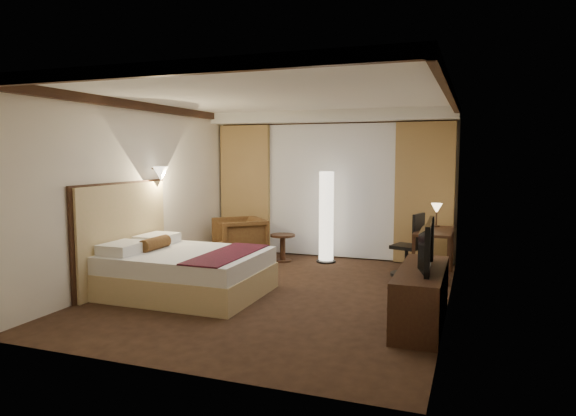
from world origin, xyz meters
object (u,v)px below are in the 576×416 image
(side_table, at_px, (283,248))
(television, at_px, (420,243))
(floor_lamp, at_px, (326,217))
(desk, at_px, (433,254))
(armchair, at_px, (239,237))
(bed, at_px, (187,272))
(dresser, at_px, (421,296))
(office_chair, at_px, (407,244))

(side_table, bearing_deg, television, -45.12)
(floor_lamp, bearing_deg, desk, -15.41)
(armchair, bearing_deg, side_table, 63.07)
(bed, height_order, television, television)
(armchair, distance_m, side_table, 0.81)
(armchair, relative_size, dresser, 0.52)
(floor_lamp, bearing_deg, office_chair, -21.05)
(armchair, xyz_separation_m, side_table, (0.76, 0.20, -0.18))
(floor_lamp, relative_size, desk, 1.49)
(bed, bearing_deg, dresser, -3.47)
(armchair, xyz_separation_m, office_chair, (3.00, -0.17, 0.08))
(bed, bearing_deg, desk, 34.84)
(side_table, bearing_deg, dresser, -44.80)
(floor_lamp, distance_m, dresser, 3.50)
(television, bearing_deg, bed, 84.49)
(floor_lamp, height_order, television, floor_lamp)
(bed, xyz_separation_m, television, (3.13, -0.19, 0.64))
(side_table, distance_m, office_chair, 2.28)
(armchair, bearing_deg, bed, -34.39)
(floor_lamp, bearing_deg, dresser, -56.00)
(bed, relative_size, floor_lamp, 1.26)
(bed, relative_size, dresser, 1.25)
(side_table, height_order, office_chair, office_chair)
(dresser, bearing_deg, floor_lamp, 124.00)
(side_table, distance_m, dresser, 3.80)
(side_table, bearing_deg, desk, -6.89)
(desk, height_order, television, television)
(bed, xyz_separation_m, office_chair, (2.70, 2.11, 0.21))
(bed, relative_size, armchair, 2.40)
(office_chair, relative_size, dresser, 0.61)
(floor_lamp, bearing_deg, armchair, -165.07)
(side_table, bearing_deg, office_chair, -9.38)
(desk, xyz_separation_m, television, (0.02, -2.35, 0.56))
(armchair, xyz_separation_m, floor_lamp, (1.52, 0.40, 0.39))
(bed, height_order, floor_lamp, floor_lamp)
(armchair, bearing_deg, office_chair, 45.01)
(bed, relative_size, television, 2.03)
(armchair, distance_m, desk, 3.41)
(desk, bearing_deg, floor_lamp, 164.59)
(side_table, height_order, floor_lamp, floor_lamp)
(floor_lamp, bearing_deg, television, -56.41)
(bed, distance_m, office_chair, 3.44)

